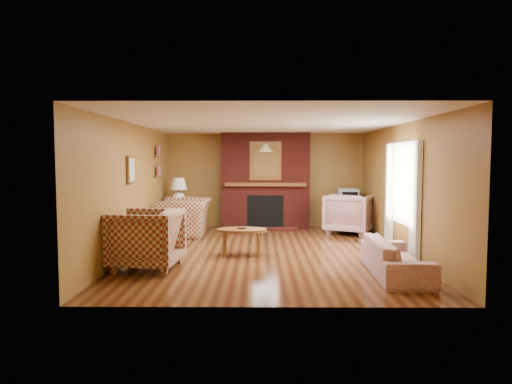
{
  "coord_description": "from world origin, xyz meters",
  "views": [
    {
      "loc": [
        -0.14,
        -8.49,
        1.73
      ],
      "look_at": [
        -0.22,
        0.6,
        1.08
      ],
      "focal_mm": 32.0,
      "sensor_mm": 36.0,
      "label": 1
    }
  ],
  "objects_px": {
    "plaid_armchair": "(146,239)",
    "coffee_table": "(242,232)",
    "floral_armchair": "(350,214)",
    "crt_tv": "(348,198)",
    "plaid_loveseat": "(185,217)",
    "fireplace": "(265,181)",
    "floral_sofa": "(396,257)",
    "tv_stand": "(348,218)",
    "table_lamp": "(179,190)",
    "side_table": "(179,218)"
  },
  "relations": [
    {
      "from": "plaid_loveseat",
      "to": "side_table",
      "type": "distance_m",
      "value": 0.69
    },
    {
      "from": "side_table",
      "to": "tv_stand",
      "type": "distance_m",
      "value": 4.16
    },
    {
      "from": "plaid_loveseat",
      "to": "coffee_table",
      "type": "bearing_deg",
      "value": 32.2
    },
    {
      "from": "fireplace",
      "to": "side_table",
      "type": "relative_size",
      "value": 3.82
    },
    {
      "from": "plaid_loveseat",
      "to": "floral_armchair",
      "type": "height_order",
      "value": "floral_armchair"
    },
    {
      "from": "plaid_armchair",
      "to": "coffee_table",
      "type": "distance_m",
      "value": 1.79
    },
    {
      "from": "side_table",
      "to": "plaid_loveseat",
      "type": "bearing_deg",
      "value": -68.55
    },
    {
      "from": "floral_armchair",
      "to": "table_lamp",
      "type": "xyz_separation_m",
      "value": [
        -4.06,
        0.33,
        0.53
      ]
    },
    {
      "from": "floral_armchair",
      "to": "crt_tv",
      "type": "relative_size",
      "value": 2.01
    },
    {
      "from": "floral_sofa",
      "to": "floral_armchair",
      "type": "distance_m",
      "value": 3.86
    },
    {
      "from": "plaid_loveseat",
      "to": "table_lamp",
      "type": "relative_size",
      "value": 1.95
    },
    {
      "from": "fireplace",
      "to": "coffee_table",
      "type": "xyz_separation_m",
      "value": [
        -0.47,
        -3.32,
        -0.76
      ]
    },
    {
      "from": "plaid_loveseat",
      "to": "floral_sofa",
      "type": "distance_m",
      "value": 5.16
    },
    {
      "from": "floral_armchair",
      "to": "table_lamp",
      "type": "height_order",
      "value": "table_lamp"
    },
    {
      "from": "plaid_armchair",
      "to": "side_table",
      "type": "relative_size",
      "value": 1.66
    },
    {
      "from": "table_lamp",
      "to": "crt_tv",
      "type": "relative_size",
      "value": 1.29
    },
    {
      "from": "floral_sofa",
      "to": "table_lamp",
      "type": "distance_m",
      "value": 5.83
    },
    {
      "from": "table_lamp",
      "to": "crt_tv",
      "type": "xyz_separation_m",
      "value": [
        4.15,
        0.34,
        -0.21
      ]
    },
    {
      "from": "coffee_table",
      "to": "crt_tv",
      "type": "bearing_deg",
      "value": 51.2
    },
    {
      "from": "fireplace",
      "to": "plaid_armchair",
      "type": "relative_size",
      "value": 2.3
    },
    {
      "from": "plaid_loveseat",
      "to": "crt_tv",
      "type": "relative_size",
      "value": 2.53
    },
    {
      "from": "plaid_armchair",
      "to": "side_table",
      "type": "height_order",
      "value": "plaid_armchair"
    },
    {
      "from": "fireplace",
      "to": "plaid_loveseat",
      "type": "bearing_deg",
      "value": -147.67
    },
    {
      "from": "fireplace",
      "to": "tv_stand",
      "type": "height_order",
      "value": "fireplace"
    },
    {
      "from": "plaid_loveseat",
      "to": "side_table",
      "type": "xyz_separation_m",
      "value": [
        -0.25,
        0.64,
        -0.11
      ]
    },
    {
      "from": "plaid_armchair",
      "to": "coffee_table",
      "type": "relative_size",
      "value": 1.15
    },
    {
      "from": "plaid_armchair",
      "to": "floral_armchair",
      "type": "relative_size",
      "value": 1.01
    },
    {
      "from": "tv_stand",
      "to": "plaid_loveseat",
      "type": "bearing_deg",
      "value": -170.68
    },
    {
      "from": "plaid_armchair",
      "to": "fireplace",
      "type": "bearing_deg",
      "value": 161.32
    },
    {
      "from": "side_table",
      "to": "fireplace",
      "type": "bearing_deg",
      "value": 14.29
    },
    {
      "from": "floral_sofa",
      "to": "crt_tv",
      "type": "xyz_separation_m",
      "value": [
        0.15,
        4.53,
        0.52
      ]
    },
    {
      "from": "floral_sofa",
      "to": "tv_stand",
      "type": "bearing_deg",
      "value": 0.44
    },
    {
      "from": "table_lamp",
      "to": "plaid_loveseat",
      "type": "bearing_deg",
      "value": -68.55
    },
    {
      "from": "coffee_table",
      "to": "tv_stand",
      "type": "bearing_deg",
      "value": 51.25
    },
    {
      "from": "fireplace",
      "to": "crt_tv",
      "type": "distance_m",
      "value": 2.1
    },
    {
      "from": "floral_armchair",
      "to": "crt_tv",
      "type": "xyz_separation_m",
      "value": [
        0.09,
        0.67,
        0.32
      ]
    },
    {
      "from": "side_table",
      "to": "table_lamp",
      "type": "xyz_separation_m",
      "value": [
        0.0,
        0.0,
        0.68
      ]
    },
    {
      "from": "fireplace",
      "to": "plaid_loveseat",
      "type": "xyz_separation_m",
      "value": [
        -1.85,
        -1.17,
        -0.76
      ]
    },
    {
      "from": "side_table",
      "to": "table_lamp",
      "type": "distance_m",
      "value": 0.68
    },
    {
      "from": "table_lamp",
      "to": "tv_stand",
      "type": "xyz_separation_m",
      "value": [
        4.15,
        0.35,
        -0.72
      ]
    },
    {
      "from": "tv_stand",
      "to": "crt_tv",
      "type": "height_order",
      "value": "crt_tv"
    },
    {
      "from": "fireplace",
      "to": "tv_stand",
      "type": "xyz_separation_m",
      "value": [
        2.05,
        -0.18,
        -0.9
      ]
    },
    {
      "from": "plaid_armchair",
      "to": "plaid_loveseat",
      "type": "bearing_deg",
      "value": -176.25
    },
    {
      "from": "floral_sofa",
      "to": "coffee_table",
      "type": "relative_size",
      "value": 2.01
    },
    {
      "from": "fireplace",
      "to": "plaid_armchair",
      "type": "xyz_separation_m",
      "value": [
        -1.95,
        -4.33,
        -0.71
      ]
    },
    {
      "from": "plaid_loveseat",
      "to": "floral_sofa",
      "type": "xyz_separation_m",
      "value": [
        3.75,
        -3.55,
        -0.15
      ]
    },
    {
      "from": "plaid_loveseat",
      "to": "plaid_armchair",
      "type": "distance_m",
      "value": 3.16
    },
    {
      "from": "plaid_loveseat",
      "to": "coffee_table",
      "type": "xyz_separation_m",
      "value": [
        1.38,
        -2.15,
        0.01
      ]
    },
    {
      "from": "plaid_armchair",
      "to": "coffee_table",
      "type": "height_order",
      "value": "plaid_armchair"
    },
    {
      "from": "plaid_armchair",
      "to": "floral_sofa",
      "type": "distance_m",
      "value": 3.88
    }
  ]
}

